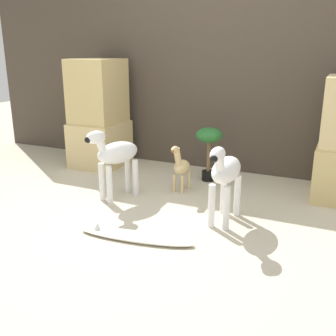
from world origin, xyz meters
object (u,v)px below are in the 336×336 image
giraffe_figurine (181,166)px  potted_palm_front (209,141)px  surfboard (135,236)px  zebra_right (225,174)px  zebra_left (115,156)px

giraffe_figurine → potted_palm_front: (0.14, 0.43, 0.17)m
giraffe_figurine → potted_palm_front: bearing=72.0°
potted_palm_front → surfboard: bearing=-91.9°
surfboard → zebra_right: bearing=47.5°
zebra_left → surfboard: zebra_left is taller
zebra_left → zebra_right: bearing=-5.4°
giraffe_figurine → surfboard: (0.09, -1.09, -0.24)m
giraffe_figurine → potted_palm_front: potted_palm_front is taller
zebra_left → giraffe_figurine: size_ratio=1.39×
zebra_right → giraffe_figurine: size_ratio=1.39×
potted_palm_front → surfboard: 1.58m
zebra_left → potted_palm_front: bearing=54.4°
giraffe_figurine → potted_palm_front: size_ratio=0.85×
zebra_left → surfboard: size_ratio=0.74×
giraffe_figurine → surfboard: size_ratio=0.53×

